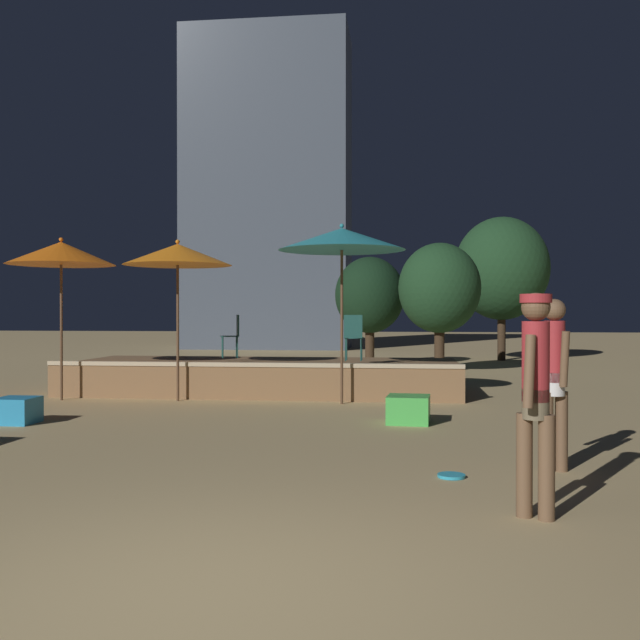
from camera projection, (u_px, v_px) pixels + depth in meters
name	position (u px, v px, depth m)	size (l,w,h in m)	color
ground_plane	(202.00, 597.00, 4.11)	(120.00, 120.00, 0.00)	tan
wooden_deck	(266.00, 376.00, 14.99)	(8.01, 3.21, 0.71)	olive
patio_umbrella_0	(178.00, 255.00, 13.33)	(2.03, 2.03, 3.03)	brown
patio_umbrella_1	(342.00, 239.00, 12.88)	(2.31, 2.31, 3.27)	brown
patio_umbrella_2	(61.00, 254.00, 13.44)	(2.01, 2.01, 3.07)	brown
cube_seat_2	(16.00, 410.00, 10.60)	(0.57, 0.57, 0.39)	#2D9EDB
cube_seat_3	(408.00, 409.00, 10.62)	(0.67, 0.67, 0.41)	#4CC651
person_0	(536.00, 389.00, 5.68)	(0.30, 0.51, 1.81)	brown
person_1	(554.00, 377.00, 7.37)	(0.29, 0.49, 1.79)	brown
bistro_chair_0	(234.00, 332.00, 14.97)	(0.43, 0.43, 0.90)	#1E4C47
bistro_chair_1	(353.00, 333.00, 13.87)	(0.40, 0.40, 0.90)	#1E4C47
frisbee_disc	(451.00, 476.00, 7.11)	(0.28, 0.28, 0.03)	#33B2D8
background_tree_0	(439.00, 288.00, 19.68)	(2.27, 2.27, 3.59)	#3D2B1C
background_tree_1	(502.00, 269.00, 24.85)	(3.27, 3.27, 5.01)	#3D2B1C
background_tree_2	(370.00, 295.00, 21.77)	(2.12, 2.12, 3.38)	#3D2B1C
distant_building	(268.00, 191.00, 33.63)	(7.67, 3.62, 14.87)	#4C5666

